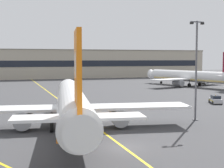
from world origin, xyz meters
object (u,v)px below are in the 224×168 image
at_px(airliner_background, 191,77).
at_px(safety_cone_by_nose_gear, 64,109).
at_px(airliner_foreground, 72,103).
at_px(service_car_second, 216,100).
at_px(apron_lamp_post, 196,69).

height_order(airliner_background, safety_cone_by_nose_gear, airliner_background).
xyz_separation_m(airliner_foreground, service_car_second, (32.99, 15.21, -2.60)).
distance_m(airliner_foreground, safety_cone_by_nose_gear, 15.90).
height_order(airliner_foreground, safety_cone_by_nose_gear, airliner_foreground).
bearing_deg(airliner_background, airliner_foreground, -133.22).
distance_m(airliner_foreground, service_car_second, 36.42).
distance_m(service_car_second, safety_cone_by_nose_gear, 31.37).
distance_m(airliner_foreground, airliner_background, 73.86).
relative_size(airliner_foreground, airliner_background, 1.06).
relative_size(airliner_background, apron_lamp_post, 2.64).
distance_m(apron_lamp_post, service_car_second, 21.75).
relative_size(apron_lamp_post, service_car_second, 3.23).
distance_m(airliner_foreground, apron_lamp_post, 19.30).
xyz_separation_m(apron_lamp_post, service_car_second, (14.18, 14.97, -6.92)).
xyz_separation_m(airliner_foreground, safety_cone_by_nose_gear, (1.63, 15.50, -3.11)).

